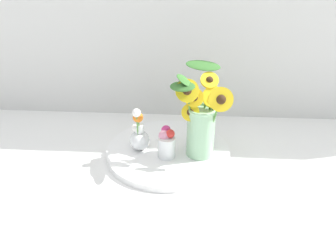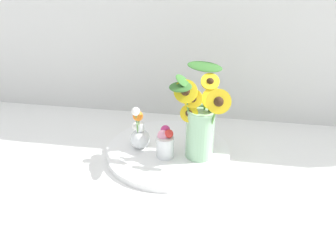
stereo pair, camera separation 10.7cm
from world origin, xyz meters
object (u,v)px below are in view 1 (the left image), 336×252
object	(u,v)px
serving_tray	(168,151)
vase_bulb_right	(139,136)
mason_jar_sunflowers	(200,121)
vase_small_center	(166,143)

from	to	relation	value
serving_tray	vase_bulb_right	xyz separation A→B (m)	(-0.11, -0.01, 0.07)
serving_tray	mason_jar_sunflowers	world-z (taller)	mason_jar_sunflowers
serving_tray	vase_small_center	size ratio (longest dim) A/B	4.17
serving_tray	mason_jar_sunflowers	distance (m)	0.19
vase_small_center	vase_bulb_right	xyz separation A→B (m)	(-0.10, 0.04, 0.01)
mason_jar_sunflowers	vase_small_center	bearing A→B (deg)	-170.23
vase_small_center	vase_bulb_right	bearing A→B (deg)	160.21
mason_jar_sunflowers	vase_bulb_right	world-z (taller)	mason_jar_sunflowers
serving_tray	vase_bulb_right	distance (m)	0.13
mason_jar_sunflowers	serving_tray	bearing A→B (deg)	166.47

